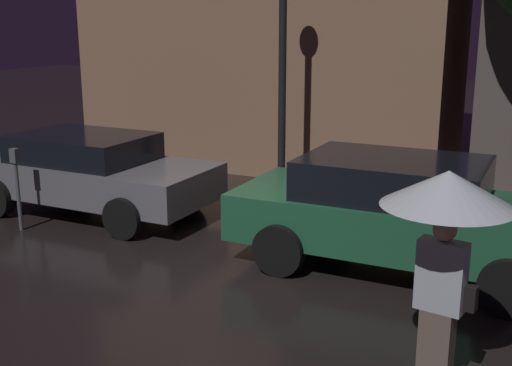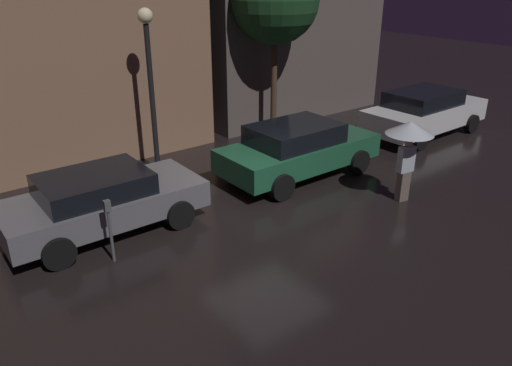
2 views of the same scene
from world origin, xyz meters
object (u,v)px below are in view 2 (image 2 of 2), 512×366
object	(u,v)px
parked_car_grey	(102,200)
street_lamp_near	(149,66)
parked_car_green	(298,149)
pedestrian_with_umbrella	(409,137)
parked_car_white	(424,112)
parking_meter	(110,224)

from	to	relation	value
parked_car_grey	street_lamp_near	size ratio (longest dim) A/B	0.97
parked_car_green	pedestrian_with_umbrella	bearing A→B (deg)	-70.08
street_lamp_near	parked_car_white	bearing A→B (deg)	-16.06
parked_car_white	street_lamp_near	size ratio (longest dim) A/B	1.08
parked_car_grey	parked_car_green	xyz separation A→B (m)	(5.34, -0.27, 0.06)
parked_car_white	pedestrian_with_umbrella	bearing A→B (deg)	-150.19
parked_car_grey	street_lamp_near	xyz separation A→B (m)	(2.49, 2.35, 2.19)
parking_meter	parked_car_green	bearing A→B (deg)	10.20
parked_car_white	street_lamp_near	world-z (taller)	street_lamp_near
parked_car_grey	parked_car_white	size ratio (longest dim) A/B	0.90
parked_car_green	pedestrian_with_umbrella	xyz separation A→B (m)	(0.97, -2.72, 0.85)
parked_car_white	parked_car_grey	bearing A→B (deg)	178.57
parked_car_green	parking_meter	world-z (taller)	parked_car_green
parked_car_grey	parked_car_white	world-z (taller)	parked_car_white
pedestrian_with_umbrella	street_lamp_near	bearing A→B (deg)	-45.34
parked_car_grey	pedestrian_with_umbrella	bearing A→B (deg)	-24.94
pedestrian_with_umbrella	parked_car_white	bearing A→B (deg)	-140.50
parked_car_grey	parked_car_green	distance (m)	5.35
parked_car_white	street_lamp_near	xyz separation A→B (m)	(-8.65, 2.49, 2.12)
pedestrian_with_umbrella	parked_car_green	bearing A→B (deg)	-61.31
parked_car_grey	parking_meter	world-z (taller)	parked_car_grey
parked_car_grey	pedestrian_with_umbrella	size ratio (longest dim) A/B	2.11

